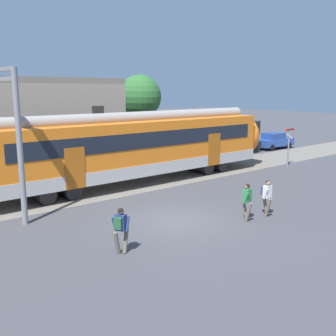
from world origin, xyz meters
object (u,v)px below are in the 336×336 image
crossing_signal (289,139)px  parked_car_black (240,145)px  pedestrian_navy (121,227)px  parked_car_blue (274,141)px  pedestrian_white (267,195)px  pedestrian_green (247,199)px

crossing_signal → parked_car_black: bearing=73.5°
pedestrian_navy → parked_car_black: 23.35m
parked_car_blue → crossing_signal: crossing_signal is taller
pedestrian_white → pedestrian_navy: bearing=175.4°
pedestrian_white → parked_car_blue: 21.27m
parked_car_blue → crossing_signal: bearing=-137.5°
pedestrian_green → parked_car_black: pedestrian_green is taller
pedestrian_navy → crossing_signal: 19.12m
parked_car_blue → pedestrian_green: bearing=-147.0°
pedestrian_green → pedestrian_white: size_ratio=1.00×
parked_car_black → pedestrian_white: bearing=-135.6°
parked_car_blue → crossing_signal: (-6.50, -5.96, 1.23)m
pedestrian_navy → parked_car_black: size_ratio=0.41×
crossing_signal → pedestrian_green: bearing=-153.1°
parked_car_black → crossing_signal: size_ratio=1.34×
pedestrian_green → pedestrian_white: 1.21m
pedestrian_white → parked_car_black: bearing=44.4°
pedestrian_green → crossing_signal: 13.60m
parked_car_blue → pedestrian_navy: bearing=-154.8°
pedestrian_navy → parked_car_blue: size_ratio=0.41×
parked_car_black → crossing_signal: bearing=-106.5°
pedestrian_green → crossing_signal: bearing=26.9°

